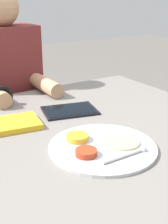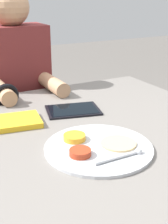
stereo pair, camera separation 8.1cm
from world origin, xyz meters
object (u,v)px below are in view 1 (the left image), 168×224
Objects in this scene: red_notebook at (15,124)px; person_diner at (10,115)px; thali_tray at (102,147)px; tablet_device at (70,110)px.

red_notebook is 0.56m from person_diner.
thali_tray is 0.28× the size of person_diner.
red_notebook is at bearing -175.16° from tablet_device.
thali_tray is 1.79× the size of red_notebook.
tablet_device is (0.24, 0.02, -0.00)m from red_notebook.
red_notebook reaches higher than tablet_device.
thali_tray is 0.84m from person_diner.
person_diner reaches higher than tablet_device.
red_notebook is at bearing -106.25° from person_diner.
tablet_device is 0.20× the size of person_diner.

